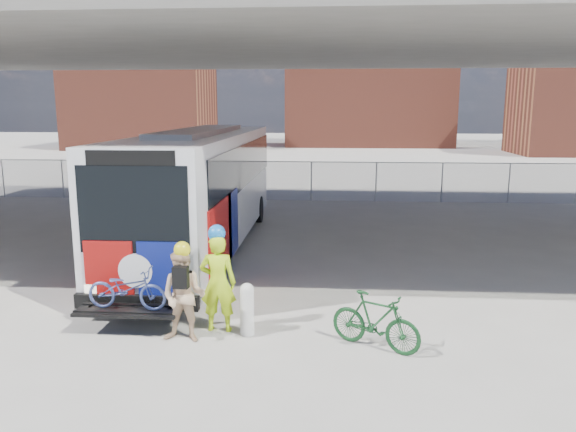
# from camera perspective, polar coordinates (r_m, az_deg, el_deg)

# --- Properties ---
(ground) EXTENTS (160.00, 160.00, 0.00)m
(ground) POSITION_cam_1_polar(r_m,az_deg,el_deg) (14.76, -3.17, -6.04)
(ground) COLOR #9E9991
(ground) RESTS_ON ground
(bus) EXTENTS (2.67, 12.90, 3.69)m
(bus) POSITION_cam_1_polar(r_m,az_deg,el_deg) (17.23, -8.72, 3.50)
(bus) COLOR silver
(bus) RESTS_ON ground
(overpass) EXTENTS (40.00, 16.00, 7.95)m
(overpass) POSITION_cam_1_polar(r_m,az_deg,el_deg) (18.22, -1.69, 18.01)
(overpass) COLOR #605E59
(overpass) RESTS_ON ground
(chainlink_fence) EXTENTS (30.00, 0.06, 30.00)m
(chainlink_fence) POSITION_cam_1_polar(r_m,az_deg,el_deg) (26.22, 0.19, 4.68)
(chainlink_fence) COLOR gray
(chainlink_fence) RESTS_ON ground
(brick_buildings) EXTENTS (54.00, 22.00, 12.00)m
(brick_buildings) POSITION_cam_1_polar(r_m,az_deg,el_deg) (62.23, 3.80, 12.03)
(brick_buildings) COLOR brown
(brick_buildings) RESTS_ON ground
(smokestack) EXTENTS (2.20, 2.20, 25.00)m
(smokestack) POSITION_cam_1_polar(r_m,az_deg,el_deg) (70.52, 14.87, 17.35)
(smokestack) COLOR brown
(smokestack) RESTS_ON ground
(bollard) EXTENTS (0.27, 0.27, 1.03)m
(bollard) POSITION_cam_1_polar(r_m,az_deg,el_deg) (10.94, -4.19, -9.22)
(bollard) COLOR white
(bollard) RESTS_ON ground
(cyclist_hivis) EXTENTS (0.72, 0.48, 2.13)m
(cyclist_hivis) POSITION_cam_1_polar(r_m,az_deg,el_deg) (11.04, -7.14, -6.49)
(cyclist_hivis) COLOR #C1EC18
(cyclist_hivis) RESTS_ON ground
(cyclist_tan) EXTENTS (0.90, 0.72, 1.92)m
(cyclist_tan) POSITION_cam_1_polar(r_m,az_deg,el_deg) (10.68, -10.55, -7.87)
(cyclist_tan) COLOR #D4AE88
(cyclist_tan) RESTS_ON ground
(bike_parked) EXTENTS (1.76, 1.29, 1.05)m
(bike_parked) POSITION_cam_1_polar(r_m,az_deg,el_deg) (10.44, 8.87, -10.49)
(bike_parked) COLOR #14411E
(bike_parked) RESTS_ON ground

